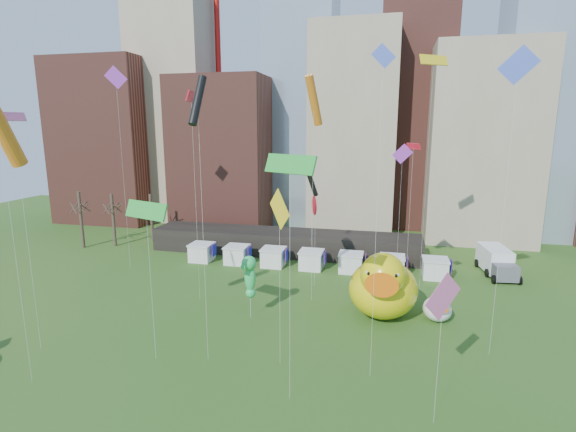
% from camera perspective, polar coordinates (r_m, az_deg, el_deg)
% --- Properties ---
extents(skyline, '(101.00, 23.00, 68.00)m').
position_cam_1_polar(skyline, '(77.58, 7.54, 14.27)').
color(skyline, brown).
rests_on(skyline, ground).
extents(pavilion, '(38.00, 6.00, 3.20)m').
position_cam_1_polar(pavilion, '(61.86, -0.50, -3.49)').
color(pavilion, black).
rests_on(pavilion, ground).
extents(vendor_tents, '(33.24, 2.80, 2.40)m').
position_cam_1_polar(vendor_tents, '(55.37, 3.11, -5.86)').
color(vendor_tents, white).
rests_on(vendor_tents, ground).
extents(bare_trees, '(8.44, 6.44, 8.50)m').
position_cam_1_polar(bare_trees, '(70.77, -21.87, -0.40)').
color(bare_trees, '#382B21').
rests_on(bare_trees, ground).
extents(big_duck, '(6.68, 8.92, 6.83)m').
position_cam_1_polar(big_duck, '(42.01, 12.39, -8.98)').
color(big_duck, yellow).
rests_on(big_duck, ground).
extents(small_duck, '(2.94, 3.72, 2.75)m').
position_cam_1_polar(small_duck, '(43.30, 19.12, -11.40)').
color(small_duck, white).
rests_on(small_duck, ground).
extents(seahorse_green, '(1.65, 1.92, 6.09)m').
position_cam_1_polar(seahorse_green, '(40.72, -5.06, -7.53)').
color(seahorse_green, silver).
rests_on(seahorse_green, ground).
extents(seahorse_purple, '(1.45, 1.67, 4.76)m').
position_cam_1_polar(seahorse_purple, '(42.16, 10.23, -8.59)').
color(seahorse_purple, silver).
rests_on(seahorse_purple, ground).
extents(box_truck, '(3.70, 7.77, 3.18)m').
position_cam_1_polar(box_truck, '(59.12, 25.71, -5.35)').
color(box_truck, white).
rests_on(box_truck, ground).
extents(kite_0, '(1.41, 1.88, 16.15)m').
position_cam_1_polar(kite_0, '(46.08, 16.18, 8.56)').
color(kite_0, silver).
rests_on(kite_0, ground).
extents(kite_1, '(2.14, 1.99, 9.63)m').
position_cam_1_polar(kite_1, '(26.80, 19.75, -10.11)').
color(kite_1, silver).
rests_on(kite_1, ground).
extents(kite_2, '(1.57, 1.89, 12.91)m').
position_cam_1_polar(kite_2, '(51.08, 3.17, 4.33)').
color(kite_2, silver).
rests_on(kite_2, ground).
extents(kite_3, '(3.53, 2.21, 16.14)m').
position_cam_1_polar(kite_3, '(25.84, 0.26, 6.71)').
color(kite_3, silver).
rests_on(kite_3, ground).
extents(kite_4, '(2.75, 2.10, 24.30)m').
position_cam_1_polar(kite_4, '(44.73, 18.63, 18.63)').
color(kite_4, silver).
rests_on(kite_4, ground).
extents(kite_5, '(2.65, 0.54, 23.30)m').
position_cam_1_polar(kite_5, '(35.52, 28.01, 16.27)').
color(kite_5, silver).
rests_on(kite_5, ground).
extents(kite_7, '(2.11, 0.12, 16.08)m').
position_cam_1_polar(kite_7, '(46.69, 14.82, 7.41)').
color(kite_7, silver).
rests_on(kite_7, ground).
extents(kite_8, '(0.97, 2.08, 10.38)m').
position_cam_1_polar(kite_8, '(47.41, 3.63, 1.39)').
color(kite_8, silver).
rests_on(kite_8, ground).
extents(kite_9, '(0.67, 2.10, 18.81)m').
position_cam_1_polar(kite_9, '(38.34, -32.53, 10.58)').
color(kite_9, silver).
rests_on(kite_9, ground).
extents(kite_10, '(0.88, 2.12, 21.27)m').
position_cam_1_polar(kite_10, '(31.39, -11.82, 14.60)').
color(kite_10, silver).
rests_on(kite_10, ground).
extents(kite_11, '(4.06, 1.93, 12.42)m').
position_cam_1_polar(kite_11, '(33.08, -18.19, 0.66)').
color(kite_11, silver).
rests_on(kite_11, ground).
extents(kite_12, '(2.00, 2.22, 13.50)m').
position_cam_1_polar(kite_12, '(30.70, -1.13, 0.65)').
color(kite_12, silver).
rests_on(kite_12, ground).
extents(kite_13, '(1.53, 0.12, 22.86)m').
position_cam_1_polar(kite_13, '(29.15, 12.32, 16.91)').
color(kite_13, silver).
rests_on(kite_13, ground).
extents(kite_14, '(1.65, 2.91, 22.58)m').
position_cam_1_polar(kite_14, '(42.50, 3.41, 14.92)').
color(kite_14, silver).
rests_on(kite_14, ground).
extents(kite_15, '(2.60, 0.83, 24.86)m').
position_cam_1_polar(kite_15, '(57.50, -21.69, 15.99)').
color(kite_15, silver).
rests_on(kite_15, ground).
extents(kite_16, '(1.27, 3.40, 21.11)m').
position_cam_1_polar(kite_16, '(43.97, -12.64, 14.93)').
color(kite_16, silver).
rests_on(kite_16, ground).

